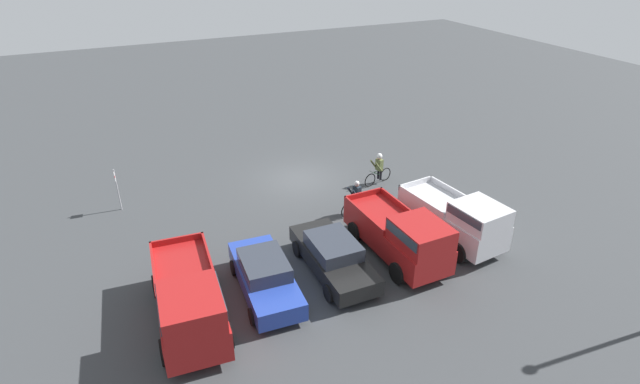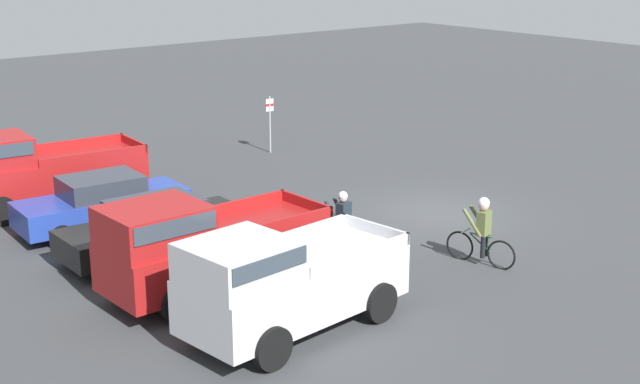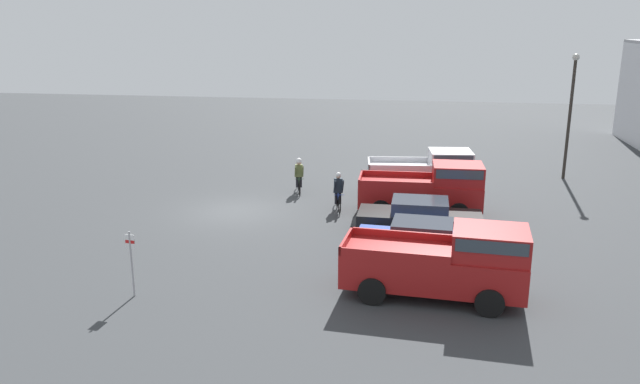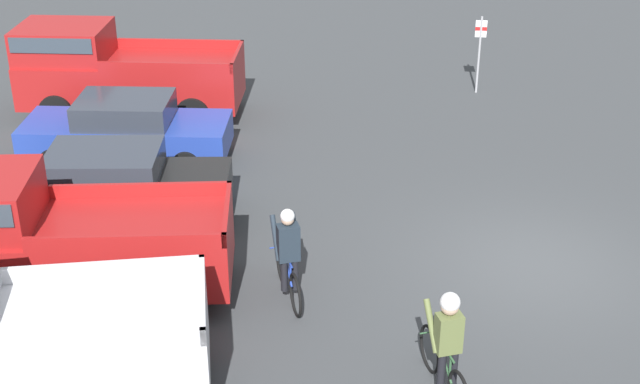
{
  "view_description": "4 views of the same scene",
  "coord_description": "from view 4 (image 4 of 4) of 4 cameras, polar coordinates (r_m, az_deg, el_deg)",
  "views": [
    {
      "loc": [
        9.07,
        22.09,
        11.83
      ],
      "look_at": [
        0.59,
        3.88,
        1.2
      ],
      "focal_mm": 28.0,
      "sensor_mm": 36.0,
      "label": 1
    },
    {
      "loc": [
        -16.84,
        18.06,
        7.77
      ],
      "look_at": [
        0.59,
        3.88,
        1.2
      ],
      "focal_mm": 50.0,
      "sensor_mm": 36.0,
      "label": 2
    },
    {
      "loc": [
        25.37,
        7.73,
        8.18
      ],
      "look_at": [
        0.59,
        3.88,
        1.2
      ],
      "focal_mm": 35.0,
      "sensor_mm": 36.0,
      "label": 3
    },
    {
      "loc": [
        -13.74,
        4.25,
        8.36
      ],
      "look_at": [
        0.59,
        3.88,
        1.2
      ],
      "focal_mm": 50.0,
      "sensor_mm": 36.0,
      "label": 4
    }
  ],
  "objects": [
    {
      "name": "cyclist_0",
      "position": [
        14.8,
        -2.06,
        -4.03
      ],
      "size": [
        1.73,
        0.55,
        1.71
      ],
      "color": "black",
      "rests_on": "ground_plane"
    },
    {
      "name": "sedan_1",
      "position": [
        20.38,
        -12.28,
        3.91
      ],
      "size": [
        2.13,
        4.66,
        1.47
      ],
      "color": "#233D9E",
      "rests_on": "ground_plane"
    },
    {
      "name": "pickup_truck_1",
      "position": [
        15.34,
        -17.18,
        -2.72
      ],
      "size": [
        2.21,
        5.25,
        2.26
      ],
      "color": "maroon",
      "rests_on": "ground_plane"
    },
    {
      "name": "cyclist_1",
      "position": [
        12.81,
        8.12,
        -9.47
      ],
      "size": [
        1.82,
        0.57,
        1.72
      ],
      "color": "black",
      "rests_on": "ground_plane"
    },
    {
      "name": "sedan_0",
      "position": [
        17.85,
        -13.51,
        0.45
      ],
      "size": [
        2.02,
        4.79,
        1.44
      ],
      "color": "black",
      "rests_on": "ground_plane"
    },
    {
      "name": "pickup_truck_2",
      "position": [
        22.97,
        -13.04,
        7.64
      ],
      "size": [
        2.53,
        5.57,
        2.29
      ],
      "color": "maroon",
      "rests_on": "ground_plane"
    },
    {
      "name": "fire_lane_sign",
      "position": [
        24.25,
        10.18,
        9.12
      ],
      "size": [
        0.06,
        0.3,
        2.09
      ],
      "color": "#9E9EA3",
      "rests_on": "ground_plane"
    },
    {
      "name": "pickup_truck_0",
      "position": [
        13.02,
        -19.62,
        -8.81
      ],
      "size": [
        2.51,
        4.99,
        2.23
      ],
      "color": "silver",
      "rests_on": "ground_plane"
    },
    {
      "name": "ground_plane",
      "position": [
        16.64,
        13.57,
        -4.45
      ],
      "size": [
        80.0,
        80.0,
        0.0
      ],
      "primitive_type": "plane",
      "color": "#383A3D"
    }
  ]
}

